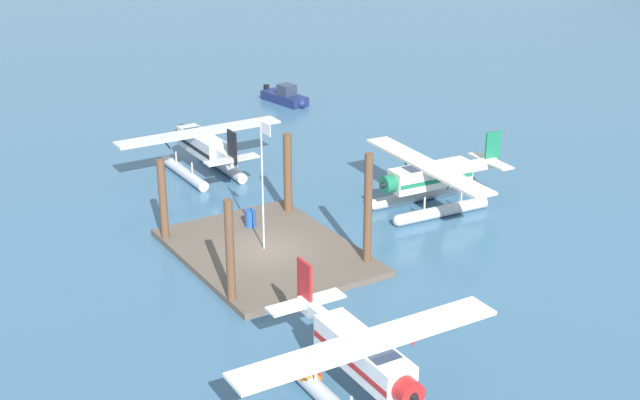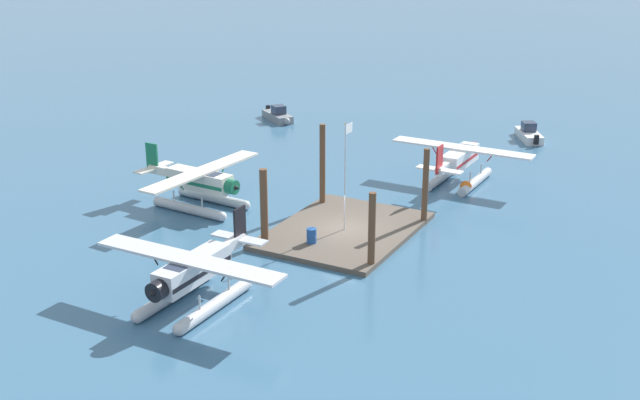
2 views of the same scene
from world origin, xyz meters
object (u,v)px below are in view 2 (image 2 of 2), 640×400
at_px(seaplane_cream_bow_centre, 200,185).
at_px(boat_grey_open_east, 278,116).
at_px(mooring_buoy, 466,187).
at_px(flagpole, 346,164).
at_px(seaplane_silver_port_fwd, 193,276).
at_px(boat_white_open_se, 529,134).
at_px(fuel_drum, 312,236).
at_px(seaplane_white_stbd_aft, 460,162).

bearing_deg(seaplane_cream_bow_centre, boat_grey_open_east, 19.22).
xyz_separation_m(mooring_buoy, boat_grey_open_east, (12.00, 22.68, 0.07)).
bearing_deg(boat_grey_open_east, flagpole, -140.88).
relative_size(seaplane_silver_port_fwd, boat_white_open_se, 2.36).
distance_m(mooring_buoy, boat_grey_open_east, 25.65).
bearing_deg(boat_white_open_se, boat_grey_open_east, 101.24).
bearing_deg(flagpole, boat_grey_open_east, 39.12).
bearing_deg(fuel_drum, boat_white_open_se, -9.31).
relative_size(fuel_drum, mooring_buoy, 1.05).
bearing_deg(seaplane_cream_bow_centre, flagpole, -87.44).
height_order(flagpole, boat_white_open_se, flagpole).
distance_m(flagpole, fuel_drum, 4.75).
height_order(fuel_drum, seaplane_cream_bow_centre, seaplane_cream_bow_centre).
relative_size(fuel_drum, seaplane_cream_bow_centre, 0.08).
relative_size(seaplane_cream_bow_centre, seaplane_white_stbd_aft, 1.00).
bearing_deg(boat_grey_open_east, fuel_drum, -145.29).
height_order(seaplane_silver_port_fwd, boat_white_open_se, seaplane_silver_port_fwd).
bearing_deg(boat_white_open_se, seaplane_white_stbd_aft, 174.85).
height_order(seaplane_cream_bow_centre, boat_white_open_se, seaplane_cream_bow_centre).
distance_m(seaplane_white_stbd_aft, boat_white_open_se, 14.88).
distance_m(mooring_buoy, seaplane_white_stbd_aft, 2.38).
bearing_deg(mooring_buoy, boat_white_open_se, -0.77).
bearing_deg(fuel_drum, seaplane_silver_port_fwd, 170.31).
relative_size(fuel_drum, boat_grey_open_east, 0.20).
height_order(flagpole, seaplane_white_stbd_aft, flagpole).
bearing_deg(seaplane_cream_bow_centre, boat_white_open_se, -27.81).
distance_m(mooring_buoy, seaplane_silver_port_fwd, 23.98).
relative_size(seaplane_white_stbd_aft, boat_grey_open_east, 2.42).
relative_size(seaplane_cream_bow_centre, boat_white_open_se, 2.37).
xyz_separation_m(flagpole, seaplane_cream_bow_centre, (-0.47, 10.49, -2.83)).
relative_size(mooring_buoy, boat_white_open_se, 0.19).
xyz_separation_m(fuel_drum, boat_grey_open_east, (25.86, 17.91, -0.25)).
height_order(flagpole, mooring_buoy, flagpole).
bearing_deg(seaplane_silver_port_fwd, flagpole, -10.75).
xyz_separation_m(flagpole, seaplane_white_stbd_aft, (12.70, -2.92, -2.83)).
bearing_deg(flagpole, boat_white_open_se, -8.80).
height_order(mooring_buoy, seaplane_white_stbd_aft, seaplane_white_stbd_aft).
relative_size(boat_white_open_se, boat_grey_open_east, 1.03).
xyz_separation_m(fuel_drum, seaplane_white_stbd_aft, (15.63, -3.65, 0.84)).
bearing_deg(boat_grey_open_east, seaplane_cream_bow_centre, -160.78).
distance_m(mooring_buoy, seaplane_cream_bow_centre, 18.50).
height_order(mooring_buoy, boat_white_open_se, boat_white_open_se).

